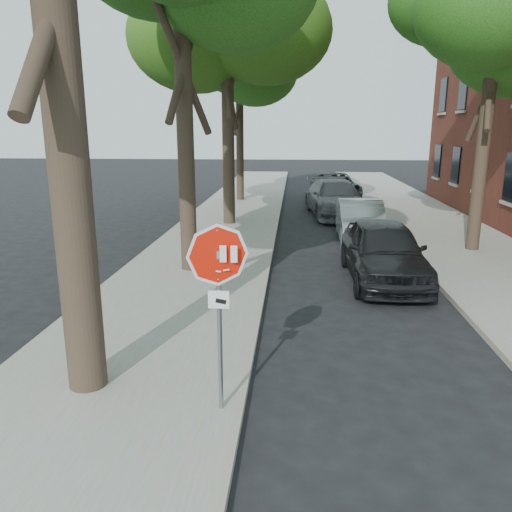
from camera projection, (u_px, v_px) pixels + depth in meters
The scene contains 13 objects.
ground at pixel (272, 417), 6.90m from camera, with size 120.00×120.00×0.00m, color black.
sidewalk_left at pixel (220, 234), 18.66m from camera, with size 4.00×55.00×0.12m, color gray.
sidewalk_right at pixel (453, 238), 18.03m from camera, with size 4.00×55.00×0.12m, color gray.
curb_left at pixel (275, 235), 18.51m from camera, with size 0.12×55.00×0.13m, color #9E9384.
curb_right at pixel (395, 237), 18.18m from camera, with size 0.12×55.00×0.13m, color #9E9384.
stop_sign at pixel (219, 282), 6.44m from camera, with size 0.76×0.34×2.61m.
tree_mid_b at pixel (226, 16), 18.74m from camera, with size 5.88×5.46×10.36m.
tree_far at pixel (239, 62), 25.71m from camera, with size 5.29×4.91×9.33m.
tree_right at pixel (496, 10), 14.43m from camera, with size 5.29×4.91×9.33m.
car_a at pixel (384, 251), 12.95m from camera, with size 1.88×4.68×1.60m, color black.
car_b at pixel (360, 221), 17.61m from camera, with size 1.51×4.34×1.43m, color #A6A9AE.
car_c at pixel (335, 198), 22.70m from camera, with size 2.27×5.57×1.62m, color #55545A.
car_d at pixel (335, 186), 28.21m from camera, with size 2.42×5.25×1.46m, color black.
Camera 1 is at (0.26, -6.13, 3.87)m, focal length 35.00 mm.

